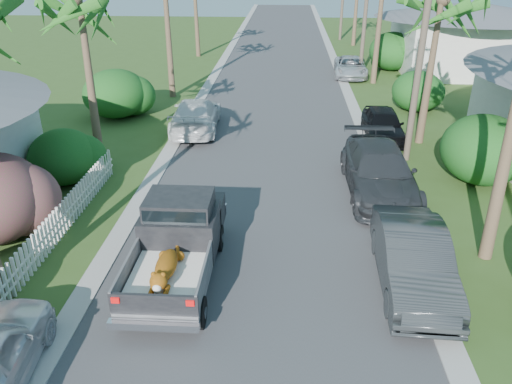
# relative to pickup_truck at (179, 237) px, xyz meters

# --- Properties ---
(road) EXTENTS (8.00, 100.00, 0.02)m
(road) POSITION_rel_pickup_truck_xyz_m (2.09, 20.28, -1.00)
(road) COLOR #38383A
(road) RESTS_ON ground
(curb_left) EXTENTS (0.60, 100.00, 0.06)m
(curb_left) POSITION_rel_pickup_truck_xyz_m (-2.21, 20.28, -0.98)
(curb_left) COLOR #A5A39E
(curb_left) RESTS_ON ground
(curb_right) EXTENTS (0.60, 100.00, 0.06)m
(curb_right) POSITION_rel_pickup_truck_xyz_m (6.39, 20.28, -0.98)
(curb_right) COLOR #A5A39E
(curb_right) RESTS_ON ground
(pickup_truck) EXTENTS (1.98, 5.12, 2.06)m
(pickup_truck) POSITION_rel_pickup_truck_xyz_m (0.00, 0.00, 0.00)
(pickup_truck) COLOR black
(pickup_truck) RESTS_ON ground
(parked_car_rn) EXTENTS (1.78, 4.68, 1.52)m
(parked_car_rn) POSITION_rel_pickup_truck_xyz_m (5.99, -0.34, -0.25)
(parked_car_rn) COLOR #2D3032
(parked_car_rn) RESTS_ON ground
(parked_car_rm) EXTENTS (2.36, 5.61, 1.62)m
(parked_car_rm) POSITION_rel_pickup_truck_xyz_m (6.01, 5.07, -0.20)
(parked_car_rm) COLOR #2E3033
(parked_car_rm) RESTS_ON ground
(parked_car_rf) EXTENTS (1.62, 4.01, 1.37)m
(parked_car_rf) POSITION_rel_pickup_truck_xyz_m (7.09, 10.70, -0.33)
(parked_car_rf) COLOR black
(parked_car_rf) RESTS_ON ground
(parked_car_rd) EXTENTS (2.35, 4.66, 1.26)m
(parked_car_rd) POSITION_rel_pickup_truck_xyz_m (6.99, 23.03, -0.38)
(parked_car_rd) COLOR silver
(parked_car_rd) RESTS_ON ground
(parked_car_lf) EXTENTS (2.38, 5.26, 1.50)m
(parked_car_lf) POSITION_rel_pickup_truck_xyz_m (-1.51, 11.36, -0.26)
(parked_car_lf) COLOR silver
(parked_car_lf) RESTS_ON ground
(palm_l_b) EXTENTS (4.40, 4.40, 7.40)m
(palm_l_b) POSITION_rel_pickup_truck_xyz_m (-4.71, 7.28, 5.14)
(palm_l_b) COLOR brown
(palm_l_b) RESTS_ON ground
(palm_r_b) EXTENTS (4.40, 4.40, 7.20)m
(palm_r_b) POSITION_rel_pickup_truck_xyz_m (8.69, 10.28, 4.94)
(palm_r_b) COLOR brown
(palm_r_b) RESTS_ON ground
(shrub_l_c) EXTENTS (2.40, 2.64, 2.00)m
(shrub_l_c) POSITION_rel_pickup_truck_xyz_m (-5.31, 5.28, -0.01)
(shrub_l_c) COLOR #134319
(shrub_l_c) RESTS_ON ground
(shrub_l_d) EXTENTS (3.20, 3.52, 2.40)m
(shrub_l_d) POSITION_rel_pickup_truck_xyz_m (-5.91, 13.28, 0.19)
(shrub_l_d) COLOR #134319
(shrub_l_d) RESTS_ON ground
(shrub_r_b) EXTENTS (3.00, 3.30, 2.50)m
(shrub_r_b) POSITION_rel_pickup_truck_xyz_m (9.89, 6.28, 0.24)
(shrub_r_b) COLOR #134319
(shrub_r_b) RESTS_ON ground
(shrub_r_c) EXTENTS (2.60, 2.86, 2.10)m
(shrub_r_c) POSITION_rel_pickup_truck_xyz_m (9.59, 15.28, 0.04)
(shrub_r_c) COLOR #134319
(shrub_r_c) RESTS_ON ground
(shrub_r_d) EXTENTS (3.20, 3.52, 2.60)m
(shrub_r_d) POSITION_rel_pickup_truck_xyz_m (10.09, 25.28, 0.29)
(shrub_r_d) COLOR #134319
(shrub_r_d) RESTS_ON ground
(picket_fence) EXTENTS (0.10, 11.00, 1.00)m
(picket_fence) POSITION_rel_pickup_truck_xyz_m (-3.91, 0.78, -0.51)
(picket_fence) COLOR white
(picket_fence) RESTS_ON ground
(house_right_far) EXTENTS (9.00, 8.00, 4.60)m
(house_right_far) POSITION_rel_pickup_truck_xyz_m (15.09, 25.28, 1.11)
(house_right_far) COLOR silver
(house_right_far) RESTS_ON ground
(utility_pole_b) EXTENTS (1.60, 0.26, 9.00)m
(utility_pole_b) POSITION_rel_pickup_truck_xyz_m (7.69, 8.28, 3.59)
(utility_pole_b) COLOR brown
(utility_pole_b) RESTS_ON ground
(utility_pole_c) EXTENTS (1.60, 0.26, 9.00)m
(utility_pole_c) POSITION_rel_pickup_truck_xyz_m (7.69, 23.28, 3.59)
(utility_pole_c) COLOR brown
(utility_pole_c) RESTS_ON ground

